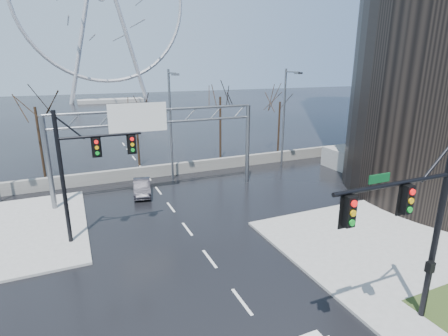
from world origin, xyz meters
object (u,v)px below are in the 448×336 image
signal_mast_far (82,164)px  sign_gantry (153,133)px  ferris_wheel (102,4)px  car (142,187)px  signal_mast_near (417,218)px

signal_mast_far → sign_gantry: (5.49, 6.00, 0.35)m
sign_gantry → ferris_wheel: ferris_wheel is taller
ferris_wheel → car: (-6.41, -79.36, -25.50)m
signal_mast_far → sign_gantry: bearing=47.5°
signal_mast_near → sign_gantry: signal_mast_near is taller
signal_mast_near → sign_gantry: bearing=106.2°
signal_mast_far → sign_gantry: signal_mast_far is taller
sign_gantry → ferris_wheel: 82.91m
sign_gantry → signal_mast_near: bearing=-73.8°
signal_mast_near → signal_mast_far: size_ratio=1.00×
car → sign_gantry: bearing=-23.1°
signal_mast_near → car: bearing=108.4°
sign_gantry → ferris_wheel: bearing=86.2°
signal_mast_near → sign_gantry: (-5.52, 19.00, 0.31)m
sign_gantry → car: bearing=146.8°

